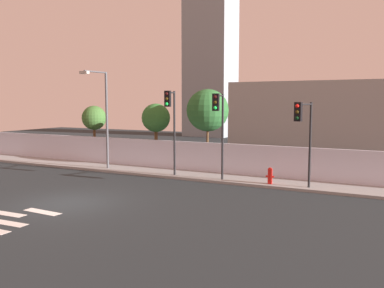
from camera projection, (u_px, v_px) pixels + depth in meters
The scene contains 13 objects.
ground_plane at pixel (68, 203), 18.09m from camera, with size 80.00×80.00×0.00m, color #21272A.
sidewalk at pixel (164, 173), 25.34m from camera, with size 36.00×2.40×0.15m, color gray.
perimeter_wall at pixel (174, 155), 26.38m from camera, with size 36.00×0.18×1.80m, color silver.
traffic_light_left at pixel (304, 126), 19.74m from camera, with size 0.56×1.70×4.28m.
traffic_light_center at pixel (171, 115), 23.47m from camera, with size 0.35×1.07×4.92m.
traffic_light_right at pixel (219, 118), 21.84m from camera, with size 0.39×1.56×4.73m.
street_lamp_curbside at pixel (103, 111), 26.07m from camera, with size 0.61×2.12×6.19m.
fire_hydrant at pixel (270, 175), 21.55m from camera, with size 0.44×0.26×0.87m.
roadside_tree_leftmost at pixel (94, 118), 30.52m from camera, with size 1.80×1.80×4.15m.
roadside_tree_midleft at pixel (156, 118), 28.05m from camera, with size 1.95×1.95×4.33m.
roadside_tree_midright at pixel (208, 110), 26.23m from camera, with size 2.71×2.71×5.26m.
low_building_distant at pixel (310, 117), 35.95m from camera, with size 13.06×6.00×6.14m, color #9F9F9F.
tower_on_skyline at pixel (211, 47), 52.54m from camera, with size 5.80×5.00×22.86m, color gray.
Camera 1 is at (12.96, -13.27, 4.46)m, focal length 38.41 mm.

